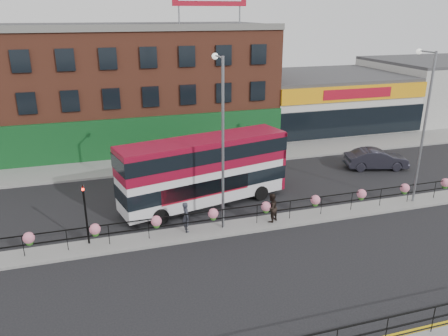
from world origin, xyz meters
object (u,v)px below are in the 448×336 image
object	(u,v)px
lamp_column_east	(423,115)
double_decker_bus	(205,165)
car	(376,159)
pedestrian_a	(186,217)
pedestrian_b	(271,208)
lamp_column_west	(222,130)

from	to	relation	value
lamp_column_east	double_decker_bus	bearing A→B (deg)	164.74
car	lamp_column_east	size ratio (longest dim) A/B	0.54
pedestrian_a	pedestrian_b	bearing A→B (deg)	-91.34
car	double_decker_bus	bearing A→B (deg)	114.73
double_decker_bus	lamp_column_west	xyz separation A→B (m)	(0.09, -3.24, 2.98)
car	lamp_column_west	size ratio (longest dim) A/B	0.53
double_decker_bus	pedestrian_a	xyz separation A→B (m)	(-1.93, -3.37, -1.62)
double_decker_bus	lamp_column_west	bearing A→B (deg)	-88.48
double_decker_bus	car	xyz separation A→B (m)	(14.07, 2.56, -1.84)
pedestrian_a	pedestrian_b	size ratio (longest dim) A/B	1.00
pedestrian_a	pedestrian_b	xyz separation A→B (m)	(4.80, -0.27, 0.00)
pedestrian_a	lamp_column_east	world-z (taller)	lamp_column_east
pedestrian_a	lamp_column_east	bearing A→B (deg)	-88.18
car	pedestrian_a	distance (m)	17.07
lamp_column_west	lamp_column_east	distance (m)	12.35
car	pedestrian_a	size ratio (longest dim) A/B	2.93
car	lamp_column_east	world-z (taller)	lamp_column_east
pedestrian_b	lamp_column_west	world-z (taller)	lamp_column_west
double_decker_bus	car	size ratio (longest dim) A/B	2.20
car	pedestrian_b	size ratio (longest dim) A/B	2.92
pedestrian_b	double_decker_bus	bearing A→B (deg)	-82.90
double_decker_bus	pedestrian_a	distance (m)	4.21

